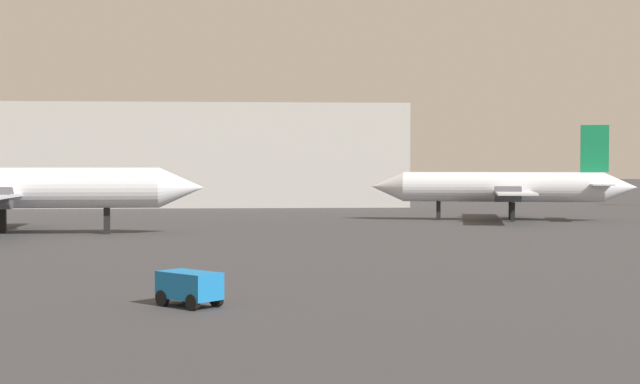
{
  "coord_description": "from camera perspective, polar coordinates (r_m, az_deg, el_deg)",
  "views": [
    {
      "loc": [
        -3.11,
        -7.68,
        5.35
      ],
      "look_at": [
        -0.34,
        32.04,
        4.13
      ],
      "focal_mm": 53.52,
      "sensor_mm": 36.0,
      "label": 1
    }
  ],
  "objects": [
    {
      "name": "airplane_far_left",
      "position": [
        90.08,
        10.96,
        0.29
      ],
      "size": [
        24.36,
        18.69,
        8.82
      ],
      "rotation": [
        0.0,
        0.0,
        2.93
      ],
      "color": "silver",
      "rests_on": "ground_plane"
    },
    {
      "name": "terminal_building",
      "position": [
        124.12,
        -11.69,
        2.14
      ],
      "size": [
        70.59,
        20.47,
        12.52
      ],
      "primitive_type": "cube",
      "color": "#B7B7B2",
      "rests_on": "ground_plane"
    },
    {
      "name": "baggage_cart",
      "position": [
        35.92,
        -7.82,
        -5.61
      ],
      "size": [
        2.62,
        2.61,
        1.3
      ],
      "rotation": [
        0.0,
        0.0,
        5.5
      ],
      "color": "#1972BF",
      "rests_on": "ground_plane"
    },
    {
      "name": "airplane_distant",
      "position": [
        74.49,
        -18.16,
        0.23
      ],
      "size": [
        28.41,
        21.82,
        11.03
      ],
      "rotation": [
        0.0,
        0.0,
        0.03
      ],
      "color": "silver",
      "rests_on": "ground_plane"
    }
  ]
}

